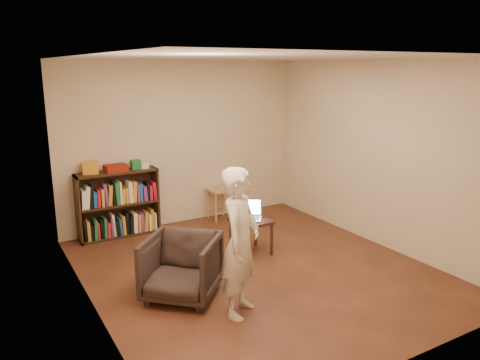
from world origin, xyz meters
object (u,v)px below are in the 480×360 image
side_table (251,225)px  person (240,243)px  armchair (182,267)px  laptop (249,214)px  stool (220,195)px  bookshelf (118,208)px

side_table → person: person is taller
person → armchair: bearing=81.0°
armchair → laptop: (1.32, 0.75, 0.19)m
stool → armchair: (-1.63, -2.21, -0.07)m
bookshelf → laptop: (1.37, -1.53, 0.10)m
laptop → person: person is taller
stool → person: (-1.25, -2.83, 0.35)m
armchair → laptop: bearing=73.0°
armchair → person: person is taller
bookshelf → laptop: 2.05m
bookshelf → armchair: size_ratio=1.55×
bookshelf → stool: bookshelf is taller
stool → side_table: size_ratio=1.10×
armchair → side_table: (1.32, 0.69, 0.05)m
armchair → side_table: bearing=70.9°
stool → person: bearing=-113.8°
stool → laptop: laptop is taller
laptop → person: bearing=-87.5°
side_table → bookshelf: bearing=130.5°
armchair → side_table: 1.49m
side_table → armchair: bearing=-152.5°
side_table → person: (-0.94, -1.31, 0.38)m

